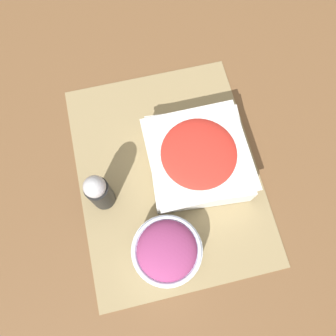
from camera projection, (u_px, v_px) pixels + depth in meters
ground_plane at (168, 173)px, 0.71m from camera, size 3.00×3.00×0.00m
placemat at (168, 173)px, 0.71m from camera, size 0.49×0.38×0.00m
tomato_bowl at (198, 157)px, 0.67m from camera, size 0.21×0.21×0.08m
onion_bowl at (167, 251)px, 0.62m from camera, size 0.13×0.13×0.07m
pepper_shaker at (99, 192)px, 0.63m from camera, size 0.05×0.05×0.12m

